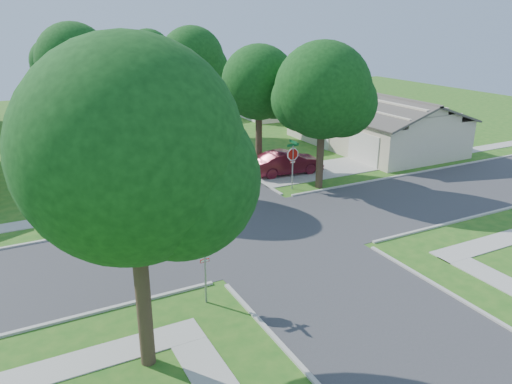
{
  "coord_description": "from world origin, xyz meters",
  "views": [
    {
      "loc": [
        -10.39,
        -19.53,
        9.79
      ],
      "look_at": [
        0.39,
        1.15,
        1.6
      ],
      "focal_mm": 35.0,
      "sensor_mm": 36.0,
      "label": 1
    }
  ],
  "objects_px": {
    "stop_sign_ne": "(293,156)",
    "car_curb_west": "(83,117)",
    "tree_sw_corner": "(134,161)",
    "car_curb_east": "(165,137)",
    "car_driveway": "(287,163)",
    "house_ne_near": "(372,127)",
    "tree_w_mid": "(75,64)",
    "tree_e_near": "(260,86)",
    "tree_e_far": "(149,55)",
    "tree_e_mid": "(193,62)",
    "stop_sign_sw": "(204,252)",
    "tree_w_near": "(110,87)",
    "tree_w_far": "(55,64)",
    "house_ne_far": "(265,97)",
    "tree_ne_corner": "(324,95)"
  },
  "relations": [
    {
      "from": "tree_e_near",
      "to": "car_curb_west",
      "type": "bearing_deg",
      "value": 110.29
    },
    {
      "from": "tree_w_near",
      "to": "tree_e_far",
      "type": "bearing_deg",
      "value": 69.4
    },
    {
      "from": "tree_w_near",
      "to": "tree_w_mid",
      "type": "bearing_deg",
      "value": 89.98
    },
    {
      "from": "car_curb_west",
      "to": "tree_e_mid",
      "type": "bearing_deg",
      "value": 124.43
    },
    {
      "from": "car_driveway",
      "to": "house_ne_near",
      "type": "bearing_deg",
      "value": -65.94
    },
    {
      "from": "tree_e_far",
      "to": "tree_w_far",
      "type": "relative_size",
      "value": 1.09
    },
    {
      "from": "tree_ne_corner",
      "to": "car_driveway",
      "type": "bearing_deg",
      "value": 96.27
    },
    {
      "from": "tree_e_mid",
      "to": "tree_w_far",
      "type": "bearing_deg",
      "value": 125.9
    },
    {
      "from": "stop_sign_sw",
      "to": "tree_w_near",
      "type": "xyz_separation_m",
      "value": [
        0.06,
        13.71,
        4.08
      ]
    },
    {
      "from": "stop_sign_ne",
      "to": "tree_e_near",
      "type": "height_order",
      "value": "tree_e_near"
    },
    {
      "from": "stop_sign_ne",
      "to": "car_curb_west",
      "type": "bearing_deg",
      "value": 107.01
    },
    {
      "from": "tree_w_far",
      "to": "car_curb_west",
      "type": "distance_m",
      "value": 6.17
    },
    {
      "from": "tree_e_far",
      "to": "tree_ne_corner",
      "type": "height_order",
      "value": "tree_e_far"
    },
    {
      "from": "car_curb_west",
      "to": "tree_e_far",
      "type": "bearing_deg",
      "value": -161.43
    },
    {
      "from": "tree_e_mid",
      "to": "house_ne_far",
      "type": "height_order",
      "value": "tree_e_mid"
    },
    {
      "from": "tree_w_far",
      "to": "car_driveway",
      "type": "bearing_deg",
      "value": -68.12
    },
    {
      "from": "tree_w_mid",
      "to": "tree_sw_corner",
      "type": "xyz_separation_m",
      "value": [
        -2.8,
        -28.0,
        -0.23
      ]
    },
    {
      "from": "stop_sign_ne",
      "to": "tree_e_mid",
      "type": "relative_size",
      "value": 0.32
    },
    {
      "from": "stop_sign_sw",
      "to": "tree_e_near",
      "type": "distance_m",
      "value": 17.04
    },
    {
      "from": "stop_sign_ne",
      "to": "car_driveway",
      "type": "distance_m",
      "value": 3.32
    },
    {
      "from": "stop_sign_sw",
      "to": "car_driveway",
      "type": "relative_size",
      "value": 0.63
    },
    {
      "from": "tree_w_mid",
      "to": "car_curb_east",
      "type": "height_order",
      "value": "tree_w_mid"
    },
    {
      "from": "tree_e_mid",
      "to": "car_curb_east",
      "type": "bearing_deg",
      "value": -145.16
    },
    {
      "from": "car_curb_east",
      "to": "tree_w_near",
      "type": "bearing_deg",
      "value": -117.85
    },
    {
      "from": "tree_w_near",
      "to": "tree_w_mid",
      "type": "height_order",
      "value": "tree_w_mid"
    },
    {
      "from": "stop_sign_sw",
      "to": "tree_w_mid",
      "type": "xyz_separation_m",
      "value": [
        0.06,
        25.71,
        4.46
      ]
    },
    {
      "from": "tree_ne_corner",
      "to": "house_ne_near",
      "type": "height_order",
      "value": "tree_ne_corner"
    },
    {
      "from": "tree_w_near",
      "to": "car_curb_east",
      "type": "bearing_deg",
      "value": 58.47
    },
    {
      "from": "tree_w_mid",
      "to": "car_driveway",
      "type": "height_order",
      "value": "tree_w_mid"
    },
    {
      "from": "tree_w_mid",
      "to": "house_ne_far",
      "type": "height_order",
      "value": "tree_w_mid"
    },
    {
      "from": "tree_ne_corner",
      "to": "tree_sw_corner",
      "type": "bearing_deg",
      "value": -140.93
    },
    {
      "from": "stop_sign_sw",
      "to": "tree_e_mid",
      "type": "height_order",
      "value": "tree_e_mid"
    },
    {
      "from": "stop_sign_ne",
      "to": "tree_w_mid",
      "type": "xyz_separation_m",
      "value": [
        -9.34,
        16.31,
        4.46
      ]
    },
    {
      "from": "tree_e_near",
      "to": "tree_ne_corner",
      "type": "height_order",
      "value": "tree_ne_corner"
    },
    {
      "from": "tree_e_near",
      "to": "tree_e_far",
      "type": "relative_size",
      "value": 0.95
    },
    {
      "from": "tree_w_mid",
      "to": "house_ne_near",
      "type": "relative_size",
      "value": 0.7
    },
    {
      "from": "tree_w_mid",
      "to": "house_ne_near",
      "type": "distance_m",
      "value": 23.46
    },
    {
      "from": "tree_w_far",
      "to": "house_ne_far",
      "type": "bearing_deg",
      "value": -13.64
    },
    {
      "from": "tree_e_mid",
      "to": "car_curb_east",
      "type": "xyz_separation_m",
      "value": [
        -3.56,
        -2.48,
        -5.5
      ]
    },
    {
      "from": "stop_sign_ne",
      "to": "car_curb_west",
      "type": "relative_size",
      "value": 0.63
    },
    {
      "from": "tree_w_far",
      "to": "car_driveway",
      "type": "xyz_separation_m",
      "value": [
        10.65,
        -26.52,
        -4.73
      ]
    },
    {
      "from": "stop_sign_sw",
      "to": "tree_e_far",
      "type": "relative_size",
      "value": 0.34
    },
    {
      "from": "tree_ne_corner",
      "to": "car_curb_east",
      "type": "distance_m",
      "value": 15.98
    },
    {
      "from": "tree_sw_corner",
      "to": "car_curb_east",
      "type": "distance_m",
      "value": 27.5
    },
    {
      "from": "stop_sign_ne",
      "to": "house_ne_far",
      "type": "relative_size",
      "value": 0.22
    },
    {
      "from": "tree_e_mid",
      "to": "tree_e_far",
      "type": "xyz_separation_m",
      "value": [
        -0.0,
        13.0,
        -0.27
      ]
    },
    {
      "from": "stop_sign_ne",
      "to": "car_driveway",
      "type": "bearing_deg",
      "value": 64.96
    },
    {
      "from": "tree_ne_corner",
      "to": "car_curb_east",
      "type": "xyz_separation_m",
      "value": [
        -5.16,
        14.32,
        -4.84
      ]
    },
    {
      "from": "stop_sign_sw",
      "to": "tree_w_far",
      "type": "distance_m",
      "value": 38.86
    },
    {
      "from": "stop_sign_ne",
      "to": "car_curb_east",
      "type": "height_order",
      "value": "stop_sign_ne"
    }
  ]
}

